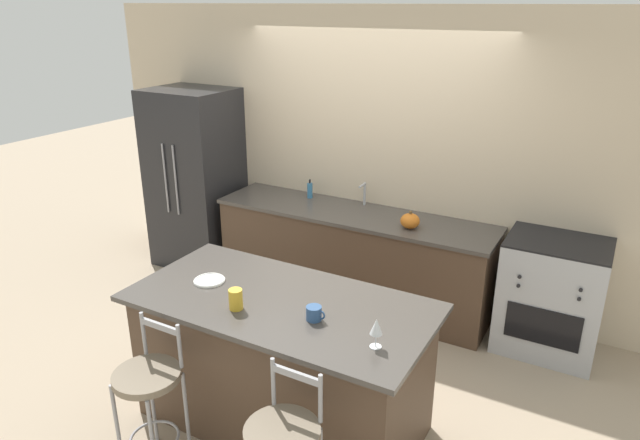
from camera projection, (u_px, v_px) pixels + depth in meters
name	position (u px, v px, depth m)	size (l,w,h in m)	color
ground_plane	(334.00, 315.00, 5.28)	(18.00, 18.00, 0.00)	tan
wall_back	(371.00, 156.00, 5.39)	(6.00, 0.07, 2.70)	beige
back_counter	(353.00, 255.00, 5.44)	(2.66, 0.71, 0.90)	#4C3828
sink_faucet	(364.00, 192.00, 5.39)	(0.02, 0.13, 0.22)	#ADAFB5
kitchen_island	(282.00, 362.00, 3.79)	(1.96, 0.98, 0.94)	#4C3828
refrigerator	(196.00, 179.00, 6.06)	(0.85, 0.74, 1.90)	#232326
oven_range	(551.00, 296.00, 4.62)	(0.78, 0.63, 0.97)	#ADAFB5
bar_stool_near	(149.00, 390.00, 3.40)	(0.40, 0.40, 0.97)	#99999E
dinner_plate	(209.00, 280.00, 3.85)	(0.21, 0.21, 0.02)	white
wine_glass	(376.00, 327.00, 3.08)	(0.07, 0.07, 0.18)	white
coffee_mug	(314.00, 313.00, 3.38)	(0.12, 0.09, 0.09)	#335689
tumbler_cup	(236.00, 299.00, 3.49)	(0.09, 0.09, 0.13)	gold
pumpkin_decoration	(410.00, 221.00, 4.87)	(0.17, 0.17, 0.15)	orange
soap_bottle	(310.00, 190.00, 5.62)	(0.05, 0.05, 0.19)	teal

